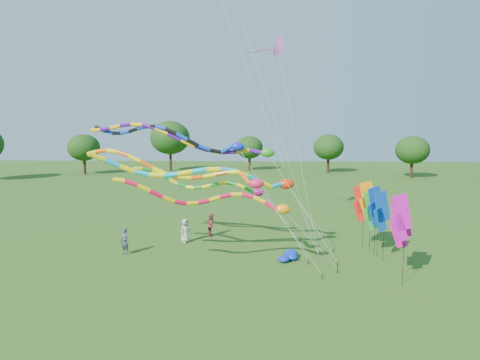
{
  "coord_description": "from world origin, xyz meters",
  "views": [
    {
      "loc": [
        -1.19,
        -19.81,
        7.86
      ],
      "look_at": [
        -2.3,
        4.37,
        4.8
      ],
      "focal_mm": 30.0,
      "sensor_mm": 36.0,
      "label": 1
    }
  ],
  "objects_px": {
    "tube_kite_red": "(224,200)",
    "person_c": "(212,225)",
    "person_b": "(125,241)",
    "person_a": "(185,231)",
    "blue_nylon_heap": "(289,257)",
    "tube_kite_orange": "(192,171)"
  },
  "relations": [
    {
      "from": "blue_nylon_heap",
      "to": "person_a",
      "type": "bearing_deg",
      "value": 151.54
    },
    {
      "from": "blue_nylon_heap",
      "to": "person_c",
      "type": "distance_m",
      "value": 7.65
    },
    {
      "from": "person_a",
      "to": "person_b",
      "type": "distance_m",
      "value": 4.41
    },
    {
      "from": "tube_kite_red",
      "to": "person_a",
      "type": "height_order",
      "value": "tube_kite_red"
    },
    {
      "from": "tube_kite_red",
      "to": "person_c",
      "type": "bearing_deg",
      "value": 95.4
    },
    {
      "from": "blue_nylon_heap",
      "to": "person_b",
      "type": "xyz_separation_m",
      "value": [
        -10.23,
        0.84,
        0.61
      ]
    },
    {
      "from": "tube_kite_orange",
      "to": "person_b",
      "type": "xyz_separation_m",
      "value": [
        -4.73,
        2.41,
        -4.7
      ]
    },
    {
      "from": "blue_nylon_heap",
      "to": "person_c",
      "type": "xyz_separation_m",
      "value": [
        -5.28,
        5.51,
        0.58
      ]
    },
    {
      "from": "person_a",
      "to": "person_c",
      "type": "bearing_deg",
      "value": -1.62
    },
    {
      "from": "blue_nylon_heap",
      "to": "person_c",
      "type": "height_order",
      "value": "person_c"
    },
    {
      "from": "person_a",
      "to": "tube_kite_red",
      "type": "bearing_deg",
      "value": -111.01
    },
    {
      "from": "tube_kite_red",
      "to": "person_c",
      "type": "xyz_separation_m",
      "value": [
        -1.62,
        8.02,
        -3.31
      ]
    },
    {
      "from": "tube_kite_red",
      "to": "person_b",
      "type": "relative_size",
      "value": 6.7
    },
    {
      "from": "person_b",
      "to": "person_c",
      "type": "bearing_deg",
      "value": 69.33
    },
    {
      "from": "tube_kite_orange",
      "to": "person_a",
      "type": "distance_m",
      "value": 7.25
    },
    {
      "from": "tube_kite_orange",
      "to": "person_c",
      "type": "relative_size",
      "value": 7.87
    },
    {
      "from": "tube_kite_orange",
      "to": "blue_nylon_heap",
      "type": "xyz_separation_m",
      "value": [
        5.51,
        1.57,
        -5.31
      ]
    },
    {
      "from": "tube_kite_red",
      "to": "person_b",
      "type": "bearing_deg",
      "value": 146.98
    },
    {
      "from": "tube_kite_red",
      "to": "person_b",
      "type": "height_order",
      "value": "tube_kite_red"
    },
    {
      "from": "person_a",
      "to": "blue_nylon_heap",
      "type": "bearing_deg",
      "value": -77.07
    },
    {
      "from": "tube_kite_orange",
      "to": "blue_nylon_heap",
      "type": "distance_m",
      "value": 7.81
    },
    {
      "from": "person_b",
      "to": "person_c",
      "type": "distance_m",
      "value": 6.81
    }
  ]
}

